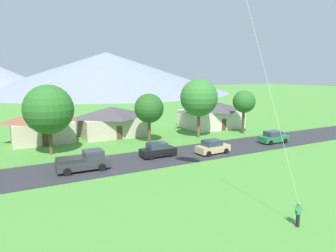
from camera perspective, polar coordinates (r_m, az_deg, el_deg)
road_strip at (r=35.21m, az=-8.14°, el=-6.61°), size 160.00×7.36×0.08m
mountain_far_east_ridge at (r=160.80m, az=-11.09°, el=9.57°), size 120.91×120.91×19.62m
house_left_center at (r=48.22m, az=-21.94°, el=0.06°), size 8.81×6.65×4.57m
house_right_center at (r=50.39m, az=-10.30°, el=0.99°), size 10.34×8.02×4.53m
house_rightmost at (r=57.31m, az=7.80°, el=2.26°), size 10.51×8.24×4.83m
tree_near_left at (r=47.65m, az=5.66°, el=5.15°), size 5.68×5.68×8.96m
tree_left_of_center at (r=52.08m, az=13.67°, el=4.28°), size 3.63×3.63×7.04m
tree_right_of_center at (r=43.79m, az=-3.47°, el=3.20°), size 4.11×4.11×6.99m
tree_near_right at (r=40.03m, az=-20.90°, el=2.84°), size 5.92×5.92×8.49m
parked_car_green_west_end at (r=46.50m, az=18.61°, el=-1.96°), size 4.28×2.23×1.68m
parked_car_black_mid_west at (r=36.96m, az=-1.88°, el=-4.40°), size 4.23×2.13×1.68m
parked_car_tan_mid_east at (r=38.78m, az=8.11°, el=-3.81°), size 4.27×2.22×1.68m
pickup_truck_charcoal_east_side at (r=32.96m, az=-15.01°, el=-6.15°), size 5.26×2.45×1.99m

